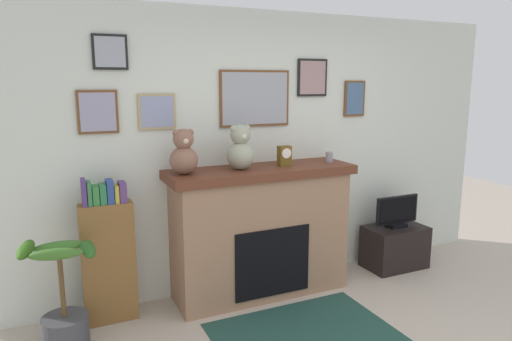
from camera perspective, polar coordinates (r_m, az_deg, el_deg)
The scene contains 11 objects.
back_wall at distance 4.50m, azimuth 1.69°, elevation 2.61°, with size 5.20×0.15×2.60m.
fireplace at distance 4.28m, azimuth 0.58°, elevation -7.45°, with size 1.72×0.56×1.20m.
bookshelf at distance 4.00m, azimuth -17.78°, elevation -10.10°, with size 0.42×0.16×1.22m.
potted_plant at distance 3.82m, azimuth -22.70°, elevation -15.46°, with size 0.54×0.43×0.84m.
tv_stand at distance 5.20m, azimuth 16.76°, elevation -9.01°, with size 0.64×0.40×0.45m, color black.
television at distance 5.09m, azimuth 17.01°, elevation -4.98°, with size 0.52×0.14×0.33m.
area_rug at distance 3.79m, azimuth 6.96°, elevation -20.17°, with size 1.41×1.19×0.01m, color #20433B.
candle_jar at distance 4.46m, azimuth 9.05°, elevation 1.67°, with size 0.07×0.07×0.10m, color gray.
mantel_clock at distance 4.20m, azimuth 3.53°, elevation 1.83°, with size 0.11×0.09×0.18m.
teddy_bear_brown at distance 3.84m, azimuth -8.92°, elevation 2.03°, with size 0.24×0.24×0.38m.
teddy_bear_grey at distance 4.01m, azimuth -1.92°, elevation 2.63°, with size 0.25×0.25×0.40m.
Camera 1 is at (-1.99, -1.99, 1.96)m, focal length 32.36 mm.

